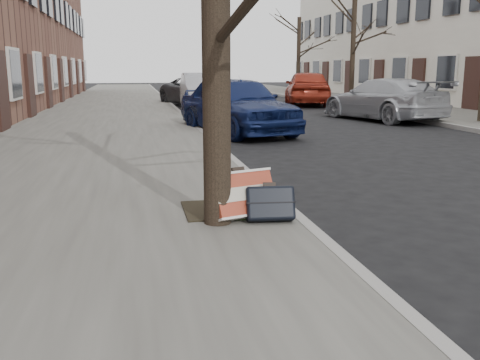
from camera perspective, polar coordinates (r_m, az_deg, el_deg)
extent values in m
plane|color=black|center=(5.57, 21.22, -6.27)|extent=(120.00, 120.00, 0.00)
cube|color=slate|center=(19.52, -13.62, 6.81)|extent=(5.00, 70.00, 0.12)
cube|color=slate|center=(22.26, 17.70, 7.17)|extent=(4.00, 70.00, 0.12)
cube|color=black|center=(5.91, -1.87, -3.13)|extent=(0.85, 0.85, 0.02)
cube|color=#99321E|center=(5.49, 0.28, -1.64)|extent=(0.74, 0.55, 0.51)
cube|color=black|center=(5.43, 3.24, -2.47)|extent=(0.52, 0.33, 0.39)
imported|color=#101B49|center=(13.81, -0.30, 8.05)|extent=(2.86, 4.69, 1.49)
imported|color=#AEB0B6|center=(20.90, -3.84, 9.31)|extent=(1.64, 4.54, 1.49)
imported|color=#333438|center=(24.25, -4.45, 9.41)|extent=(3.50, 5.09, 1.29)
imported|color=#A3A5AB|center=(17.98, 14.99, 8.31)|extent=(2.95, 4.97, 1.35)
imported|color=maroon|center=(24.84, 7.16, 9.75)|extent=(2.95, 4.98, 1.59)
cylinder|color=black|center=(26.02, 11.94, 13.29)|extent=(0.23, 0.23, 4.62)
cylinder|color=black|center=(33.89, 6.26, 13.04)|extent=(0.24, 0.24, 4.59)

